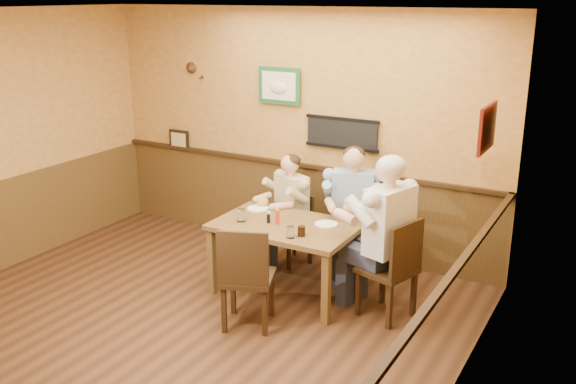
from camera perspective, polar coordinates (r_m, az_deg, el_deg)
name	(u,v)px	position (r m, az deg, el deg)	size (l,w,h in m)	color
room	(177,150)	(5.44, -9.86, 3.70)	(5.02, 5.03, 2.81)	#351E0F
dining_table	(286,232)	(6.40, -0.17, -3.60)	(1.40, 0.90, 0.75)	brown
chair_back_left	(292,230)	(7.21, 0.33, -3.36)	(0.37, 0.37, 0.80)	#332110
chair_back_right	(352,235)	(6.95, 5.68, -3.80)	(0.41, 0.41, 0.89)	#332110
chair_right_end	(387,268)	(6.08, 8.81, -6.66)	(0.45, 0.45, 0.98)	#332110
chair_near_side	(248,275)	(5.87, -3.59, -7.37)	(0.46, 0.46, 0.99)	#332110
diner_tan_shirt	(292,215)	(7.15, 0.33, -2.07)	(0.53, 0.53, 1.14)	beige
diner_blue_polo	(352,218)	(6.89, 5.72, -2.31)	(0.59, 0.59, 1.28)	#86A3CA
diner_white_elder	(388,247)	(6.00, 8.91, -4.82)	(0.65, 0.65, 1.41)	silver
water_glass_left	(241,215)	(6.42, -4.20, -2.06)	(0.09, 0.09, 0.13)	silver
water_glass_mid	(290,232)	(5.98, 0.21, -3.58)	(0.08, 0.08, 0.12)	silver
cola_tumbler	(301,231)	(6.04, 1.20, -3.49)	(0.07, 0.07, 0.10)	black
hot_sauce_bottle	(277,216)	(6.33, -0.96, -2.16)	(0.04, 0.04, 0.16)	red
salt_shaker	(269,215)	(6.48, -1.69, -2.08)	(0.03, 0.03, 0.08)	silver
pepper_shaker	(268,219)	(6.38, -1.75, -2.38)	(0.03, 0.03, 0.09)	black
plate_far_left	(258,208)	(6.79, -2.69, -1.47)	(0.23, 0.23, 0.02)	white
plate_far_right	(326,224)	(6.34, 3.42, -2.87)	(0.23, 0.23, 0.02)	white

